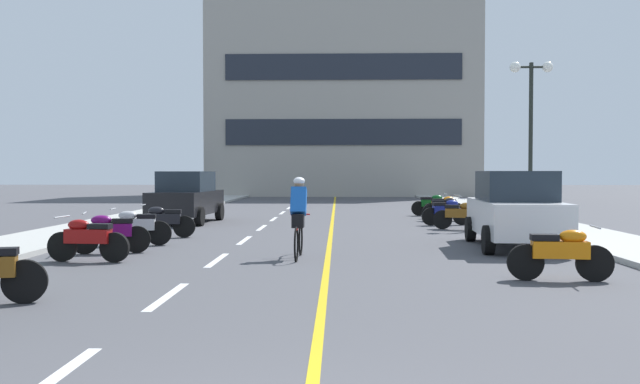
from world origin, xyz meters
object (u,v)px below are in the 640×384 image
parked_car_mid (187,197)px  motorcycle_4 (110,232)px  street_lamp_mid (531,106)px  motorcycle_5 (136,226)px  motorcycle_2 (561,253)px  motorcycle_3 (88,238)px  cyclist_rider (299,216)px  parked_car_near (515,209)px  motorcycle_10 (444,206)px  motorcycle_8 (447,211)px  motorcycle_11 (432,204)px  motorcycle_9 (445,208)px  motorcycle_7 (461,215)px  motorcycle_6 (163,220)px

parked_car_mid → motorcycle_4: bearing=-87.8°
street_lamp_mid → motorcycle_5: 13.94m
motorcycle_2 → motorcycle_5: (-8.60, 5.12, 0.00)m
motorcycle_2 → motorcycle_3: size_ratio=1.00×
cyclist_rider → parked_car_near: bearing=22.5°
motorcycle_10 → cyclist_rider: cyclist_rider is taller
motorcycle_8 → motorcycle_11: bearing=87.5°
parked_car_mid → motorcycle_9: parked_car_mid is taller
parked_car_near → motorcycle_5: 9.14m
motorcycle_9 → motorcycle_7: bearing=-91.7°
motorcycle_8 → cyclist_rider: (-4.48, -8.84, 0.41)m
motorcycle_4 → motorcycle_11: bearing=55.9°
parked_car_mid → street_lamp_mid: bearing=-2.1°
motorcycle_9 → motorcycle_11: same height
motorcycle_9 → motorcycle_11: size_ratio=1.00×
motorcycle_6 → parked_car_mid: bearing=96.2°
motorcycle_4 → motorcycle_9: 13.46m
motorcycle_5 → motorcycle_9: size_ratio=1.00×
motorcycle_3 → motorcycle_6: bearing=87.5°
motorcycle_9 → cyclist_rider: (-4.74, -10.73, 0.41)m
motorcycle_8 → motorcycle_9: same height
motorcycle_9 → motorcycle_10: same height
motorcycle_3 → motorcycle_4: (-0.02, 1.40, 0.00)m
parked_car_mid → motorcycle_2: size_ratio=2.52×
motorcycle_8 → motorcycle_11: size_ratio=0.99×
motorcycle_5 → motorcycle_8: size_ratio=1.01×
street_lamp_mid → parked_car_near: (-2.38, -7.18, -3.15)m
motorcycle_10 → street_lamp_mid: bearing=-49.8°
motorcycle_3 → motorcycle_5: 2.99m
motorcycle_5 → motorcycle_9: (8.85, 8.47, 0.00)m
street_lamp_mid → motorcycle_9: 4.70m
motorcycle_5 → cyclist_rider: cyclist_rider is taller
motorcycle_11 → cyclist_rider: (-4.70, -13.82, 0.41)m
motorcycle_10 → motorcycle_7: bearing=-93.1°
parked_car_near → motorcycle_10: bearing=90.6°
parked_car_mid → motorcycle_7: bearing=-16.0°
motorcycle_2 → motorcycle_11: size_ratio=1.00×
motorcycle_8 → cyclist_rider: cyclist_rider is taller
street_lamp_mid → parked_car_near: street_lamp_mid is taller
motorcycle_5 → motorcycle_8: bearing=37.4°
motorcycle_6 → motorcycle_7: bearing=18.1°
parked_car_near → motorcycle_9: bearing=91.8°
motorcycle_2 → motorcycle_9: 13.59m
street_lamp_mid → motorcycle_10: (-2.48, 2.93, -3.59)m
motorcycle_3 → motorcycle_9: size_ratio=1.00×
motorcycle_10 → motorcycle_11: same height
motorcycle_5 → motorcycle_10: same height
motorcycle_3 → motorcycle_8: same height
motorcycle_6 → motorcycle_11: 12.89m
motorcycle_5 → motorcycle_6: size_ratio=1.00×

